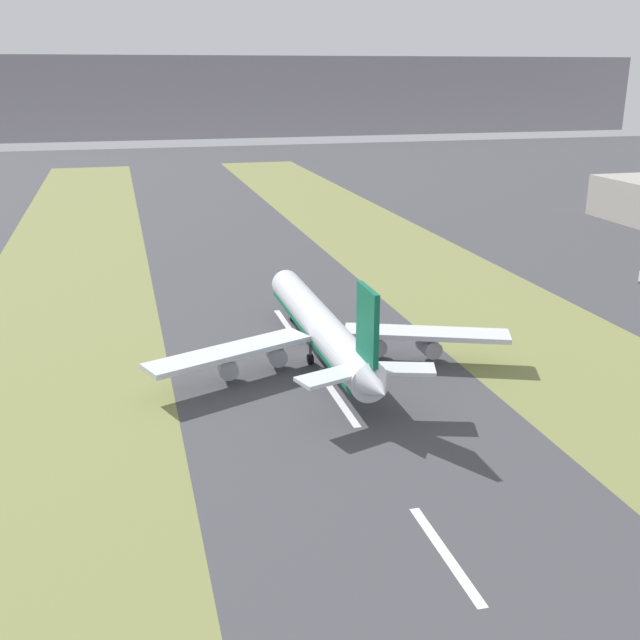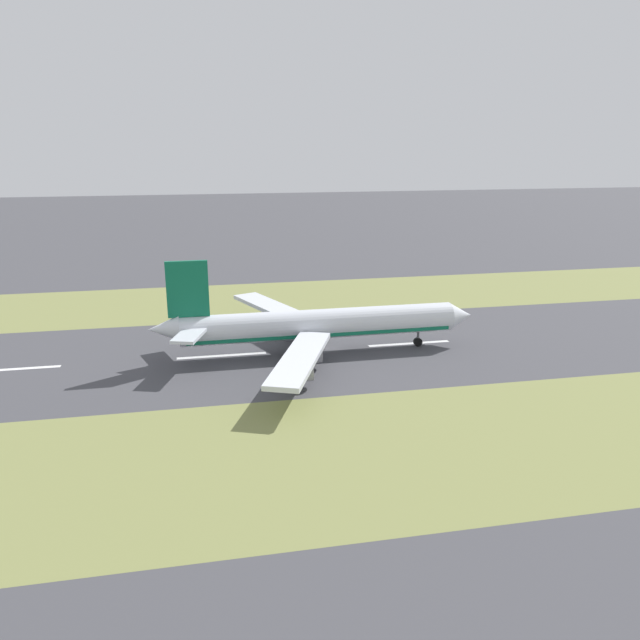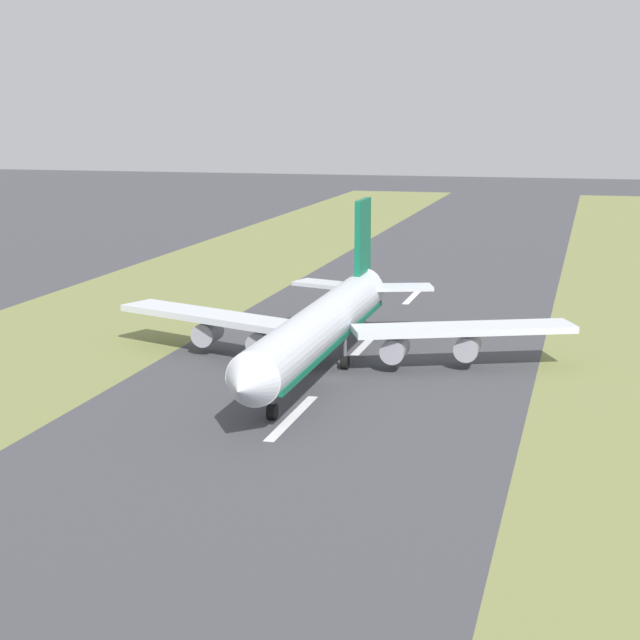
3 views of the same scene
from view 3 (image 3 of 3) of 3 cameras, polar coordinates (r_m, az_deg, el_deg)
The scene contains 6 objects.
ground_plane at distance 134.81m, azimuth 0.59°, elevation -3.14°, with size 800.00×800.00×0.00m, color #424247.
grass_median_east at distance 151.73m, azimuth -16.15°, elevation -1.95°, with size 40.00×600.00×0.01m, color olive.
centreline_dash_near at distance 194.48m, azimuth 5.01°, elevation 1.31°, with size 1.20×18.00×0.01m, color silver.
centreline_dash_mid at distance 155.90m, azimuth 2.56°, elevation -1.16°, with size 1.20×18.00×0.01m, color silver.
centreline_dash_far at distance 118.27m, azimuth -1.49°, elevation -5.22°, with size 1.20×18.00×0.01m, color silver.
airplane_main_jet at distance 137.85m, azimuth 0.19°, elevation -0.25°, with size 64.14×67.03×20.20m.
Camera 3 is at (-31.37, 126.72, 33.65)m, focal length 60.00 mm.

